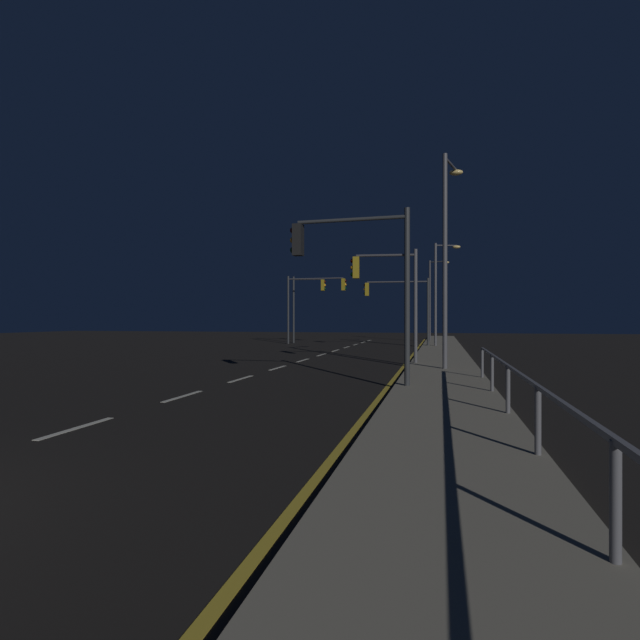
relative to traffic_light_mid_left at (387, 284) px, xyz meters
name	(u,v)px	position (x,y,z in m)	size (l,w,h in m)	color
ground_plane	(281,367)	(-4.30, -1.71, -3.59)	(112.00, 112.00, 0.00)	black
sidewalk_right	(443,369)	(2.39, -1.71, -3.52)	(2.77, 77.00, 0.14)	gray
lane_markings_center	(303,360)	(-4.30, 1.79, -3.58)	(0.14, 50.00, 0.01)	silver
lane_edge_line	(409,360)	(0.76, 3.29, -3.58)	(0.14, 53.00, 0.01)	gold
traffic_light_mid_left	(387,284)	(0.00, 0.00, 0.00)	(2.91, 0.52, 4.95)	#4C4C51
traffic_light_far_left	(313,295)	(-7.79, 17.68, 0.40)	(4.99, 0.38, 5.59)	#2D3033
traffic_light_far_right	(353,262)	(-0.19, -7.64, 0.12)	(3.61, 0.42, 5.07)	#2D3033
traffic_light_mid_right	(307,297)	(-8.79, 19.43, 0.34)	(2.88, 0.35, 5.68)	#2D3033
traffic_light_overhead_east	(398,297)	(-0.70, 14.91, 0.03)	(4.72, 0.55, 4.87)	#2D3033
street_lamp_across_street	(447,242)	(2.55, -2.03, 1.45)	(0.83, 2.06, 8.24)	#4C4C51
street_lamp_far_end	(439,284)	(2.23, 14.83, 0.94)	(1.82, 0.74, 7.32)	#4C4C51
street_lamp_mid_block	(433,292)	(1.64, 24.19, 0.85)	(1.77, 0.70, 7.17)	#38383D
barrier_fence	(520,387)	(3.63, -13.14, -2.71)	(0.09, 16.23, 0.98)	#59595E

